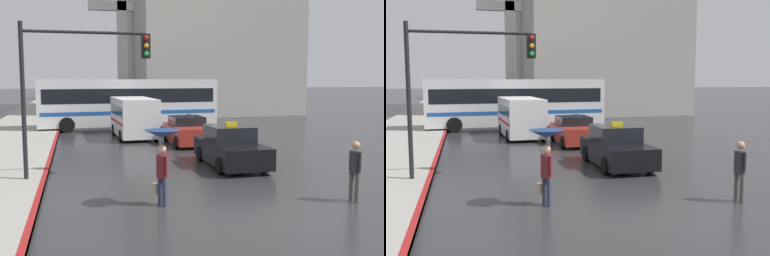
% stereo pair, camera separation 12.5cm
% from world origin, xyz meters
% --- Properties ---
extents(ground_plane, '(300.00, 300.00, 0.00)m').
position_xyz_m(ground_plane, '(0.00, 0.00, 0.00)').
color(ground_plane, '#2D2D30').
extents(taxi, '(1.91, 4.21, 1.70)m').
position_xyz_m(taxi, '(1.82, 6.33, 0.70)').
color(taxi, black).
rests_on(taxi, ground_plane).
extents(sedan_red, '(1.91, 4.16, 1.41)m').
position_xyz_m(sedan_red, '(1.64, 12.39, 0.67)').
color(sedan_red, '#A52D23').
rests_on(sedan_red, ground_plane).
extents(ambulance_van, '(2.27, 5.15, 2.24)m').
position_xyz_m(ambulance_van, '(-0.67, 15.77, 1.25)').
color(ambulance_van, white).
rests_on(ambulance_van, ground_plane).
extents(city_bus, '(11.91, 3.34, 3.29)m').
position_xyz_m(city_bus, '(-0.40, 20.44, 1.83)').
color(city_bus, silver).
rests_on(city_bus, ground_plane).
extents(pedestrian_with_umbrella, '(0.93, 0.93, 2.01)m').
position_xyz_m(pedestrian_with_umbrella, '(-1.74, 1.64, 1.56)').
color(pedestrian_with_umbrella, '#2D3347').
rests_on(pedestrian_with_umbrella, ground_plane).
extents(pedestrian_man, '(0.33, 0.45, 1.67)m').
position_xyz_m(pedestrian_man, '(3.39, 0.70, 0.98)').
color(pedestrian_man, '#4C473D').
rests_on(pedestrian_man, ground_plane).
extents(traffic_light, '(4.10, 0.38, 5.11)m').
position_xyz_m(traffic_light, '(-3.76, 5.19, 3.60)').
color(traffic_light, black).
rests_on(traffic_light, ground_plane).
extents(monument_cross, '(6.32, 0.90, 14.36)m').
position_xyz_m(monument_cross, '(0.72, 35.14, 8.15)').
color(monument_cross, white).
rests_on(monument_cross, ground_plane).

